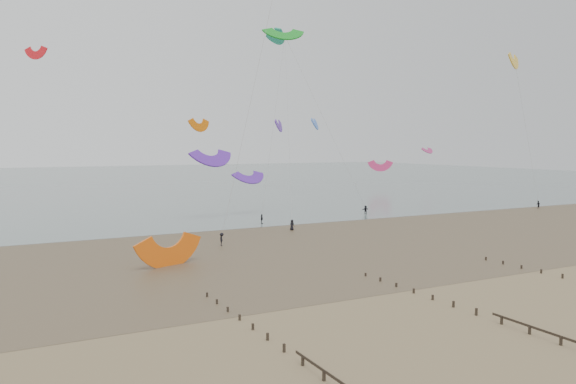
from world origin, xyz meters
name	(u,v)px	position (x,y,z in m)	size (l,w,h in m)	color
ground	(409,310)	(0.00, 0.00, 0.00)	(500.00, 500.00, 0.00)	brown
sea_and_shore	(221,249)	(-4.08, 34.40, 0.01)	(500.00, 665.00, 0.03)	#475654
kitesurfers	(321,220)	(19.91, 47.91, 0.89)	(122.50, 21.68, 1.85)	black
grounded_kite	(170,266)	(-13.35, 26.92, 0.00)	(7.59, 3.97, 5.78)	#EF5E0F
kites_airborne	(73,113)	(-15.79, 92.32, 20.92)	(247.06, 121.63, 37.93)	#118B1B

